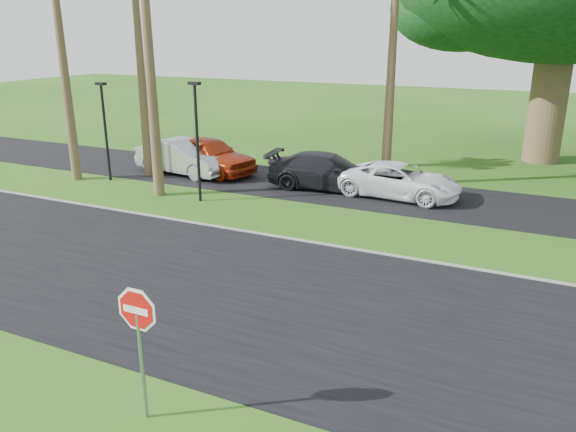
{
  "coord_description": "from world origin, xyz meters",
  "views": [
    {
      "loc": [
        6.24,
        -9.42,
        6.45
      ],
      "look_at": [
        0.29,
        3.3,
        1.8
      ],
      "focal_mm": 35.0,
      "sensor_mm": 36.0,
      "label": 1
    }
  ],
  "objects_px": {
    "car_red": "(209,155)",
    "stop_sign_near": "(139,327)",
    "car_dark": "(327,172)",
    "car_silver": "(183,157)",
    "car_minivan": "(400,181)"
  },
  "relations": [
    {
      "from": "stop_sign_near",
      "to": "car_red",
      "type": "height_order",
      "value": "stop_sign_near"
    },
    {
      "from": "stop_sign_near",
      "to": "car_minivan",
      "type": "relative_size",
      "value": 0.53
    },
    {
      "from": "car_dark",
      "to": "car_minivan",
      "type": "height_order",
      "value": "car_dark"
    },
    {
      "from": "stop_sign_near",
      "to": "car_dark",
      "type": "bearing_deg",
      "value": 99.57
    },
    {
      "from": "car_minivan",
      "to": "car_red",
      "type": "bearing_deg",
      "value": 92.65
    },
    {
      "from": "stop_sign_near",
      "to": "car_dark",
      "type": "distance_m",
      "value": 15.56
    },
    {
      "from": "car_silver",
      "to": "car_dark",
      "type": "bearing_deg",
      "value": -78.23
    },
    {
      "from": "stop_sign_near",
      "to": "car_minivan",
      "type": "distance_m",
      "value": 15.4
    },
    {
      "from": "car_dark",
      "to": "car_minivan",
      "type": "xyz_separation_m",
      "value": [
        3.12,
        0.04,
        -0.07
      ]
    },
    {
      "from": "stop_sign_near",
      "to": "car_red",
      "type": "xyz_separation_m",
      "value": [
        -8.69,
        15.57,
        -0.92
      ]
    },
    {
      "from": "car_red",
      "to": "car_dark",
      "type": "xyz_separation_m",
      "value": [
        6.11,
        -0.26,
        -0.1
      ]
    },
    {
      "from": "stop_sign_near",
      "to": "car_dark",
      "type": "xyz_separation_m",
      "value": [
        -2.58,
        15.31,
        -1.02
      ]
    },
    {
      "from": "stop_sign_near",
      "to": "car_silver",
      "type": "bearing_deg",
      "value": 122.91
    },
    {
      "from": "car_silver",
      "to": "car_dark",
      "type": "distance_m",
      "value": 7.05
    },
    {
      "from": "car_red",
      "to": "stop_sign_near",
      "type": "bearing_deg",
      "value": -137.29
    }
  ]
}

